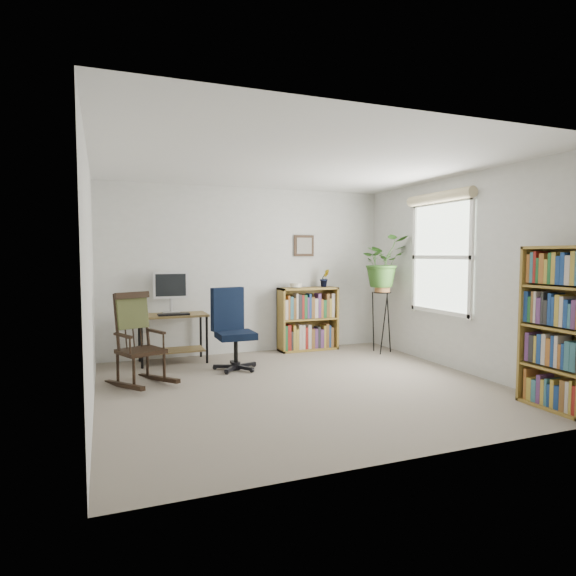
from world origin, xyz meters
name	(u,v)px	position (x,y,z in m)	size (l,w,h in m)	color
floor	(301,386)	(0.00, 0.00, 0.00)	(4.20, 4.00, 0.00)	gray
ceiling	(302,163)	(0.00, 0.00, 2.40)	(4.20, 4.00, 0.00)	silver
wall_back	(248,271)	(0.00, 2.00, 1.20)	(4.20, 0.00, 2.40)	silver
wall_front	(414,289)	(0.00, -2.00, 1.20)	(4.20, 0.00, 2.40)	silver
wall_left	(90,280)	(-2.10, 0.00, 1.20)	(0.00, 4.00, 2.40)	silver
wall_right	(459,274)	(2.10, 0.00, 1.20)	(0.00, 4.00, 2.40)	silver
window	(441,257)	(2.06, 0.30, 1.40)	(0.12, 1.20, 1.50)	white
desk	(173,338)	(-1.14, 1.70, 0.32)	(0.90, 0.49, 0.65)	olive
monitor	(171,292)	(-1.14, 1.84, 0.93)	(0.46, 0.16, 0.56)	silver
keyboard	(174,314)	(-1.14, 1.58, 0.66)	(0.40, 0.15, 0.03)	black
office_chair	(236,328)	(-0.46, 1.00, 0.52)	(0.57, 0.57, 1.04)	black
rocking_chair	(141,338)	(-1.62, 0.70, 0.52)	(0.54, 0.89, 1.03)	black
low_bookshelf	(308,319)	(0.87, 1.82, 0.47)	(0.89, 0.30, 0.94)	olive
tall_bookshelf	(558,328)	(1.92, -1.55, 0.76)	(0.28, 0.66, 1.51)	olive
plant_stand	(382,317)	(1.80, 1.25, 0.52)	(0.29, 0.29, 1.04)	black
spider_plant	(383,237)	(1.80, 1.25, 1.69)	(1.69, 1.88, 1.46)	#305C20
potted_plant_small	(325,283)	(1.15, 1.83, 1.00)	(0.13, 0.24, 0.11)	#305C20
framed_picture	(304,246)	(0.87, 1.97, 1.57)	(0.32, 0.04, 0.32)	black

